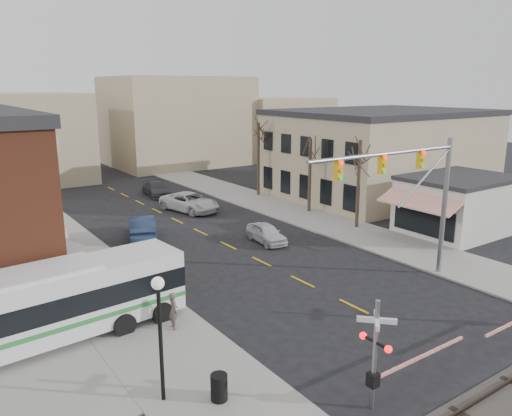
% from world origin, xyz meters
% --- Properties ---
extents(ground, '(160.00, 160.00, 0.00)m').
position_xyz_m(ground, '(0.00, 0.00, 0.00)').
color(ground, black).
rests_on(ground, ground).
extents(sidewalk_west, '(5.00, 60.00, 0.12)m').
position_xyz_m(sidewalk_west, '(-9.50, 20.00, 0.06)').
color(sidewalk_west, gray).
rests_on(sidewalk_west, ground).
extents(sidewalk_east, '(5.00, 60.00, 0.12)m').
position_xyz_m(sidewalk_east, '(9.50, 20.00, 0.06)').
color(sidewalk_east, gray).
rests_on(sidewalk_east, ground).
extents(tan_building, '(20.30, 15.30, 8.50)m').
position_xyz_m(tan_building, '(22.00, 20.00, 4.26)').
color(tan_building, tan).
rests_on(tan_building, ground).
extents(awning_shop, '(9.74, 6.20, 4.30)m').
position_xyz_m(awning_shop, '(15.97, 7.00, 2.16)').
color(awning_shop, beige).
rests_on(awning_shop, ground).
extents(tree_east_a, '(0.28, 0.28, 6.75)m').
position_xyz_m(tree_east_a, '(10.50, 12.00, 3.50)').
color(tree_east_a, '#382B21').
rests_on(tree_east_a, sidewalk_east).
extents(tree_east_b, '(0.28, 0.28, 6.30)m').
position_xyz_m(tree_east_b, '(10.80, 18.00, 3.27)').
color(tree_east_b, '#382B21').
rests_on(tree_east_b, sidewalk_east).
extents(tree_east_c, '(0.28, 0.28, 7.20)m').
position_xyz_m(tree_east_c, '(11.00, 26.00, 3.72)').
color(tree_east_c, '#382B21').
rests_on(tree_east_c, sidewalk_east).
extents(transit_bus, '(12.83, 3.82, 3.26)m').
position_xyz_m(transit_bus, '(-13.79, 6.74, 1.84)').
color(transit_bus, silver).
rests_on(transit_bus, ground).
extents(traffic_signal_mast, '(10.54, 0.30, 8.00)m').
position_xyz_m(traffic_signal_mast, '(4.61, 2.43, 5.77)').
color(traffic_signal_mast, gray).
rests_on(traffic_signal_mast, ground).
extents(rr_crossing_west, '(5.60, 1.36, 4.00)m').
position_xyz_m(rr_crossing_west, '(-4.98, -4.13, 1.97)').
color(rr_crossing_west, gray).
rests_on(rr_crossing_west, ground).
extents(street_lamp, '(0.44, 0.44, 4.57)m').
position_xyz_m(street_lamp, '(-11.14, 0.27, 3.36)').
color(street_lamp, black).
rests_on(street_lamp, sidewalk_west).
extents(trash_bin, '(0.60, 0.60, 0.96)m').
position_xyz_m(trash_bin, '(-9.55, -0.87, 0.60)').
color(trash_bin, black).
rests_on(trash_bin, sidewalk_west).
extents(car_a, '(2.04, 4.09, 1.34)m').
position_xyz_m(car_a, '(2.64, 13.12, 0.67)').
color(car_a, silver).
rests_on(car_a, ground).
extents(car_b, '(3.42, 5.42, 1.69)m').
position_xyz_m(car_b, '(-4.17, 19.14, 0.84)').
color(car_b, '#1B2944').
rests_on(car_b, ground).
extents(car_c, '(4.05, 6.31, 1.62)m').
position_xyz_m(car_c, '(2.41, 24.34, 0.81)').
color(car_c, silver).
rests_on(car_c, ground).
extents(car_d, '(2.63, 5.10, 1.42)m').
position_xyz_m(car_d, '(2.59, 31.92, 0.71)').
color(car_d, '#3D3E42').
rests_on(car_d, ground).
extents(pedestrian_near, '(0.52, 0.69, 1.72)m').
position_xyz_m(pedestrian_near, '(-8.50, 4.87, 0.98)').
color(pedestrian_near, '#584B46').
rests_on(pedestrian_near, sidewalk_west).
extents(pedestrian_far, '(0.96, 0.87, 1.61)m').
position_xyz_m(pedestrian_far, '(-10.52, 6.39, 0.93)').
color(pedestrian_far, '#2F3152').
rests_on(pedestrian_far, sidewalk_west).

